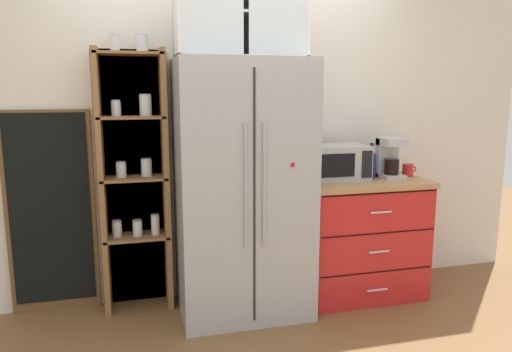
{
  "coord_description": "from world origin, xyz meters",
  "views": [
    {
      "loc": [
        -0.74,
        -3.19,
        1.58
      ],
      "look_at": [
        0.1,
        0.01,
        0.99
      ],
      "focal_mm": 33.33,
      "sensor_mm": 36.0,
      "label": 1
    }
  ],
  "objects_px": {
    "coffee_maker": "(390,158)",
    "bottle_green": "(359,164)",
    "refrigerator": "(242,189)",
    "microwave": "(337,162)",
    "bottle_cobalt": "(371,163)",
    "chalkboard_menu": "(51,213)",
    "mug_red": "(408,170)"
  },
  "relations": [
    {
      "from": "refrigerator",
      "to": "bottle_green",
      "type": "xyz_separation_m",
      "value": [
        0.95,
        0.1,
        0.13
      ]
    },
    {
      "from": "mug_red",
      "to": "bottle_green",
      "type": "distance_m",
      "value": 0.41
    },
    {
      "from": "mug_red",
      "to": "bottle_cobalt",
      "type": "distance_m",
      "value": 0.33
    },
    {
      "from": "bottle_cobalt",
      "to": "mug_red",
      "type": "bearing_deg",
      "value": -0.09
    },
    {
      "from": "refrigerator",
      "to": "coffee_maker",
      "type": "distance_m",
      "value": 1.19
    },
    {
      "from": "coffee_maker",
      "to": "bottle_green",
      "type": "xyz_separation_m",
      "value": [
        -0.23,
        0.05,
        -0.05
      ]
    },
    {
      "from": "microwave",
      "to": "chalkboard_menu",
      "type": "relative_size",
      "value": 0.3
    },
    {
      "from": "microwave",
      "to": "refrigerator",
      "type": "bearing_deg",
      "value": -172.96
    },
    {
      "from": "chalkboard_menu",
      "to": "coffee_maker",
      "type": "bearing_deg",
      "value": -6.06
    },
    {
      "from": "refrigerator",
      "to": "chalkboard_menu",
      "type": "xyz_separation_m",
      "value": [
        -1.32,
        0.32,
        -0.16
      ]
    },
    {
      "from": "coffee_maker",
      "to": "mug_red",
      "type": "bearing_deg",
      "value": 2.86
    },
    {
      "from": "bottle_green",
      "to": "bottle_cobalt",
      "type": "xyz_separation_m",
      "value": [
        0.08,
        -0.04,
        0.01
      ]
    },
    {
      "from": "bottle_cobalt",
      "to": "chalkboard_menu",
      "type": "relative_size",
      "value": 0.19
    },
    {
      "from": "coffee_maker",
      "to": "bottle_green",
      "type": "relative_size",
      "value": 1.24
    },
    {
      "from": "refrigerator",
      "to": "microwave",
      "type": "height_order",
      "value": "refrigerator"
    },
    {
      "from": "chalkboard_menu",
      "to": "microwave",
      "type": "bearing_deg",
      "value": -6.14
    },
    {
      "from": "bottle_green",
      "to": "chalkboard_menu",
      "type": "xyz_separation_m",
      "value": [
        -2.27,
        0.21,
        -0.3
      ]
    },
    {
      "from": "bottle_green",
      "to": "bottle_cobalt",
      "type": "height_order",
      "value": "bottle_cobalt"
    },
    {
      "from": "refrigerator",
      "to": "bottle_cobalt",
      "type": "distance_m",
      "value": 1.04
    },
    {
      "from": "refrigerator",
      "to": "bottle_green",
      "type": "distance_m",
      "value": 0.96
    },
    {
      "from": "mug_red",
      "to": "chalkboard_menu",
      "type": "bearing_deg",
      "value": 174.51
    },
    {
      "from": "coffee_maker",
      "to": "chalkboard_menu",
      "type": "bearing_deg",
      "value": 173.94
    },
    {
      "from": "refrigerator",
      "to": "bottle_green",
      "type": "relative_size",
      "value": 7.17
    },
    {
      "from": "bottle_cobalt",
      "to": "refrigerator",
      "type": "bearing_deg",
      "value": -176.63
    },
    {
      "from": "bottle_cobalt",
      "to": "chalkboard_menu",
      "type": "xyz_separation_m",
      "value": [
        -2.35,
        0.26,
        -0.31
      ]
    },
    {
      "from": "microwave",
      "to": "bottle_cobalt",
      "type": "xyz_separation_m",
      "value": [
        0.27,
        -0.03,
        -0.01
      ]
    },
    {
      "from": "refrigerator",
      "to": "mug_red",
      "type": "relative_size",
      "value": 15.05
    },
    {
      "from": "refrigerator",
      "to": "microwave",
      "type": "distance_m",
      "value": 0.78
    },
    {
      "from": "refrigerator",
      "to": "bottle_cobalt",
      "type": "xyz_separation_m",
      "value": [
        1.03,
        0.06,
        0.14
      ]
    },
    {
      "from": "microwave",
      "to": "bottle_cobalt",
      "type": "height_order",
      "value": "bottle_cobalt"
    },
    {
      "from": "mug_red",
      "to": "bottle_cobalt",
      "type": "xyz_separation_m",
      "value": [
        -0.32,
        0.0,
        0.07
      ]
    },
    {
      "from": "microwave",
      "to": "coffee_maker",
      "type": "distance_m",
      "value": 0.43
    }
  ]
}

